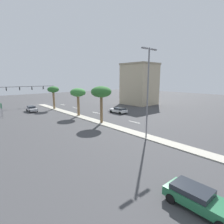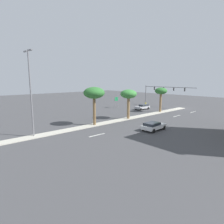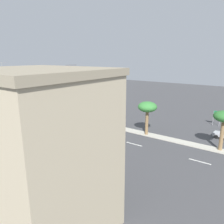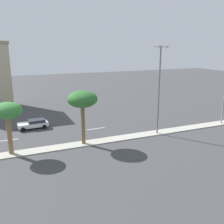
{
  "view_description": "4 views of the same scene",
  "coord_description": "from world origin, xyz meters",
  "views": [
    {
      "loc": [
        19.23,
        55.39,
        8.03
      ],
      "look_at": [
        1.77,
        35.29,
        2.99
      ],
      "focal_mm": 28.62,
      "sensor_mm": 36.0,
      "label": 1
    },
    {
      "loc": [
        -26.63,
        49.99,
        8.0
      ],
      "look_at": [
        -2.6,
        28.49,
        2.49
      ],
      "focal_mm": 30.91,
      "sensor_mm": 36.0,
      "label": 2
    },
    {
      "loc": [
        -32.67,
        5.87,
        13.26
      ],
      "look_at": [
        -2.79,
        27.57,
        3.86
      ],
      "focal_mm": 34.36,
      "sensor_mm": 36.0,
      "label": 3
    },
    {
      "loc": [
        28.8,
        21.95,
        11.93
      ],
      "look_at": [
        -3.84,
        35.73,
        2.64
      ],
      "focal_mm": 41.23,
      "sensor_mm": 36.0,
      "label": 4
    }
  ],
  "objects": [
    {
      "name": "ground_plane",
      "position": [
        0.0,
        37.75,
        0.0
      ],
      "size": [
        160.0,
        160.0,
        0.0
      ],
      "primitive_type": "plane",
      "color": "#424244"
    },
    {
      "name": "median_curb",
      "position": [
        0.0,
        48.54,
        0.06
      ],
      "size": [
        1.8,
        97.08,
        0.12
      ],
      "primitive_type": "cube",
      "color": "#B7B2A3",
      "rests_on": "ground"
    },
    {
      "name": "lane_stripe_mid",
      "position": [
        -5.13,
        11.61,
        0.01
      ],
      "size": [
        0.2,
        2.8,
        0.01
      ],
      "primitive_type": "cube",
      "color": "silver",
      "rests_on": "ground"
    },
    {
      "name": "lane_stripe_far",
      "position": [
        -5.13,
        21.57,
        0.01
      ],
      "size": [
        0.2,
        2.8,
        0.01
      ],
      "primitive_type": "cube",
      "color": "silver",
      "rests_on": "ground"
    },
    {
      "name": "lane_stripe_outboard",
      "position": [
        -5.13,
        33.69,
        0.01
      ],
      "size": [
        0.2,
        2.8,
        0.01
      ],
      "primitive_type": "cube",
      "color": "silver",
      "rests_on": "ground"
    },
    {
      "name": "directional_road_sign",
      "position": [
        12.72,
        13.12,
        2.15
      ],
      "size": [
        0.1,
        1.34,
        3.02
      ],
      "color": "gray",
      "rests_on": "ground"
    },
    {
      "name": "commercial_building",
      "position": [
        -24.04,
        18.55,
        6.31
      ],
      "size": [
        8.39,
        9.7,
        12.58
      ],
      "color": "tan",
      "rests_on": "ground"
    },
    {
      "name": "palm_tree_near",
      "position": [
        0.2,
        10.14,
        4.96
      ],
      "size": [
        2.93,
        2.93,
        5.89
      ],
      "color": "olive",
      "rests_on": "median_curb"
    },
    {
      "name": "palm_tree_inboard",
      "position": [
        -0.23,
        21.93,
        4.91
      ],
      "size": [
        3.27,
        3.27,
        5.87
      ],
      "color": "olive",
      "rests_on": "median_curb"
    },
    {
      "name": "palm_tree_left",
      "position": [
        -0.04,
        30.3,
        5.56
      ],
      "size": [
        3.63,
        3.63,
        6.57
      ],
      "color": "brown",
      "rests_on": "median_curb"
    },
    {
      "name": "street_lamp_trailing",
      "position": [
        0.27,
        40.74,
        6.85
      ],
      "size": [
        2.9,
        0.24,
        11.71
      ],
      "color": "slate",
      "rests_on": "median_curb"
    },
    {
      "name": "street_lamp_rear",
      "position": [
        0.17,
        52.54,
        5.93
      ],
      "size": [
        2.9,
        0.24,
        9.92
      ],
      "color": "gray",
      "rests_on": "median_curb"
    },
    {
      "name": "street_lamp_mid",
      "position": [
        0.15,
        69.53,
        6.91
      ],
      "size": [
        2.9,
        0.24,
        11.84
      ],
      "color": "gray",
      "rests_on": "median_curb"
    },
    {
      "name": "sedan_green_left",
      "position": [
        8.7,
        51.44,
        0.71
      ],
      "size": [
        1.92,
        4.26,
        1.28
      ],
      "color": "#287047",
      "rests_on": "ground"
    },
    {
      "name": "sedan_white_leading",
      "position": [
        -8.93,
        25.37,
        0.71
      ],
      "size": [
        2.25,
        4.32,
        1.3
      ],
      "color": "silver",
      "rests_on": "ground"
    },
    {
      "name": "box_truck",
      "position": [
        4.36,
        61.34,
        1.32
      ],
      "size": [
        2.73,
        5.41,
        2.37
      ],
      "color": "silver",
      "rests_on": "ground"
    }
  ]
}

